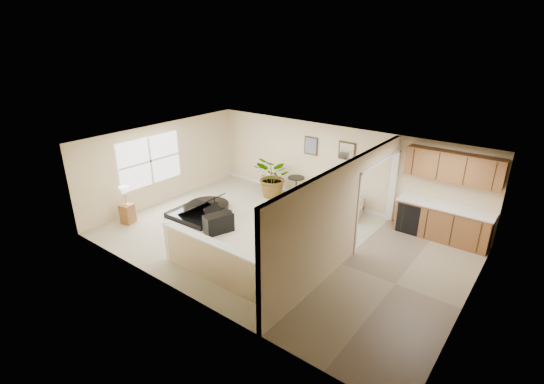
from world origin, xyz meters
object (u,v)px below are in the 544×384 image
Objects in this scene: piano_bench at (219,223)px; small_plant at (354,215)px; accent_table at (296,185)px; loveseat at (340,206)px; palm_plant at (274,177)px; lamp_stand at (127,208)px; piano at (200,196)px.

piano_bench reaches higher than small_plant.
piano_bench is at bearing -97.34° from accent_table.
piano_bench is 3.63m from loveseat.
loveseat is at bearing 1.74° from palm_plant.
small_plant is (0.54, -0.16, -0.07)m from loveseat.
lamp_stand reaches higher than accent_table.
palm_plant is at bearing -163.16° from accent_table.
palm_plant is at bearing 178.35° from small_plant.
loveseat is 1.31× the size of lamp_stand.
piano is at bearing -148.50° from small_plant.
piano_bench is at bearing -135.59° from loveseat.
palm_plant is (-0.73, -0.22, 0.18)m from accent_table.
palm_plant reaches higher than small_plant.
loveseat reaches higher than piano_bench.
piano reaches higher than lamp_stand.
lamp_stand is (-1.25, -1.63, -0.13)m from piano.
accent_table is at bearing 172.13° from small_plant.
palm_plant is 2.99m from small_plant.
small_plant is at bearing 29.31° from piano.
lamp_stand is at bearing -141.94° from small_plant.
piano is 2.45× the size of piano_bench.
lamp_stand is (-5.08, -3.98, 0.25)m from small_plant.
piano reaches higher than accent_table.
accent_table is (0.40, 3.12, 0.24)m from piano_bench.
loveseat is at bearing 35.09° from piano.
piano_bench is 0.51× the size of palm_plant.
lamp_stand is (-2.46, -1.16, 0.21)m from piano_bench.
piano_bench is 0.54× the size of loveseat.
piano is at bearing 52.58° from lamp_stand.
accent_table is (1.62, 2.65, -0.10)m from piano.
accent_table is 5.15m from lamp_stand.
loveseat is (3.29, 2.51, -0.32)m from piano.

